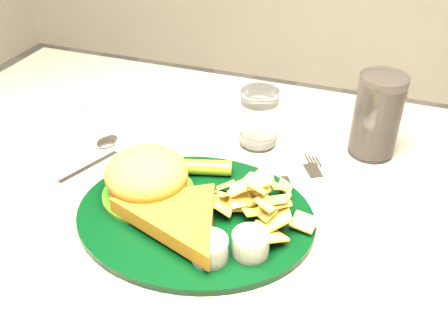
% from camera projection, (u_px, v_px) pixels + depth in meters
% --- Properties ---
extents(table, '(1.20, 0.80, 0.75)m').
position_uv_depth(table, '(210.00, 334.00, 1.00)').
color(table, gray).
rests_on(table, ground).
extents(dinner_plate, '(0.37, 0.32, 0.08)m').
position_uv_depth(dinner_plate, '(194.00, 197.00, 0.70)').
color(dinner_plate, black).
rests_on(dinner_plate, table).
extents(water_glass, '(0.07, 0.07, 0.10)m').
position_uv_depth(water_glass, '(259.00, 118.00, 0.86)').
color(water_glass, white).
rests_on(water_glass, table).
extents(cola_glass, '(0.09, 0.09, 0.14)m').
position_uv_depth(cola_glass, '(377.00, 116.00, 0.82)').
color(cola_glass, black).
rests_on(cola_glass, table).
extents(fork_napkin, '(0.21, 0.22, 0.01)m').
position_uv_depth(fork_napkin, '(298.00, 199.00, 0.75)').
color(fork_napkin, white).
rests_on(fork_napkin, table).
extents(spoon, '(0.09, 0.16, 0.01)m').
position_uv_depth(spoon, '(89.00, 166.00, 0.82)').
color(spoon, white).
rests_on(spoon, table).
extents(ramekin, '(0.05, 0.05, 0.03)m').
position_uv_depth(ramekin, '(95.00, 100.00, 0.99)').
color(ramekin, white).
rests_on(ramekin, table).
extents(wrapped_straw, '(0.23, 0.11, 0.01)m').
position_uv_depth(wrapped_straw, '(233.00, 131.00, 0.92)').
color(wrapped_straw, white).
rests_on(wrapped_straw, table).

